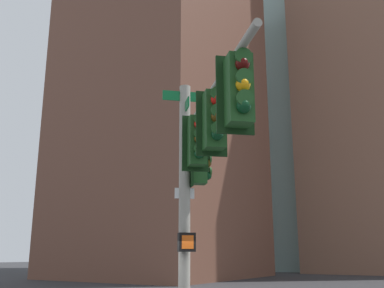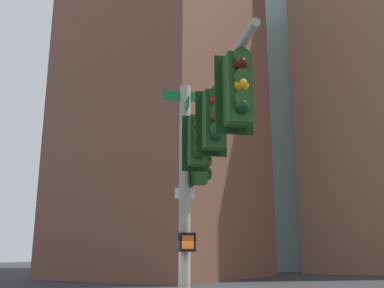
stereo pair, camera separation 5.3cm
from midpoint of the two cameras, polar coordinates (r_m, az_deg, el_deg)
The scene contains 4 objects.
signal_pole_assembly at distance 8.75m, azimuth 0.71°, elevation -2.81°, with size 4.36×3.96×6.16m.
building_brick_nearside at distance 47.70m, azimuth -3.63°, elevation 7.36°, with size 18.37×16.21×39.29m, color brown.
building_brick_midblock at distance 66.52m, azimuth 23.38°, elevation 6.74°, with size 23.03×18.46×49.12m, color #845B47.
building_glass_tower at distance 78.91m, azimuth 15.66°, elevation 16.28°, with size 24.72×25.32×82.87m, color #9EC6C1.
Camera 1 is at (-8.21, -5.86, 2.24)m, focal length 41.00 mm.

